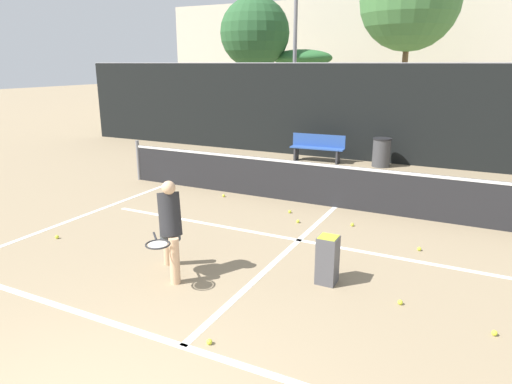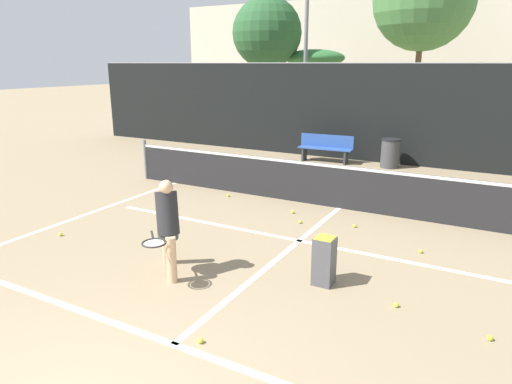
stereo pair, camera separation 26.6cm
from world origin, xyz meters
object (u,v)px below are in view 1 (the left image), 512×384
(courtside_bench, at_px, (318,147))
(parked_car, at_px, (341,127))
(player_practicing, at_px, (170,225))
(ball_hopper, at_px, (327,259))
(trash_bin, at_px, (382,152))

(courtside_bench, relative_size, parked_car, 0.39)
(parked_car, bearing_deg, player_practicing, -84.49)
(ball_hopper, height_order, courtside_bench, courtside_bench)
(player_practicing, bearing_deg, ball_hopper, 65.09)
(ball_hopper, relative_size, parked_car, 0.16)
(ball_hopper, xyz_separation_m, courtside_bench, (-2.93, 7.96, 0.10))
(courtside_bench, height_order, trash_bin, trash_bin)
(ball_hopper, distance_m, parked_car, 12.61)
(trash_bin, height_order, parked_car, parked_car)
(ball_hopper, height_order, trash_bin, trash_bin)
(player_practicing, relative_size, trash_bin, 1.69)
(courtside_bench, distance_m, parked_car, 4.21)
(parked_car, bearing_deg, ball_hopper, -74.40)
(trash_bin, bearing_deg, player_practicing, -97.69)
(parked_car, bearing_deg, trash_bin, -58.71)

